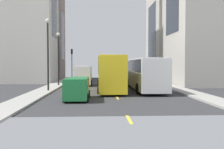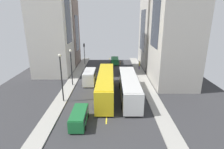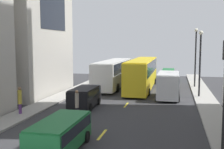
{
  "view_description": "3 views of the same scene",
  "coord_description": "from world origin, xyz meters",
  "px_view_note": "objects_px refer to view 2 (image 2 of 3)",
  "views": [
    {
      "loc": [
        1.51,
        33.76,
        2.77
      ],
      "look_at": [
        -0.17,
        0.76,
        1.46
      ],
      "focal_mm": 41.5,
      "sensor_mm": 36.0,
      "label": 1
    },
    {
      "loc": [
        -0.68,
        32.55,
        12.3
      ],
      "look_at": [
        -0.7,
        -0.96,
        1.58
      ],
      "focal_mm": 29.32,
      "sensor_mm": 36.0,
      "label": 2
    },
    {
      "loc": [
        4.19,
        -28.33,
        5.42
      ],
      "look_at": [
        -1.86,
        -1.7,
        2.43
      ],
      "focal_mm": 44.82,
      "sensor_mm": 36.0,
      "label": 3
    }
  ],
  "objects_px": {
    "car_green_1": "(115,60)",
    "city_bus_white": "(129,85)",
    "car_black_0": "(124,70)",
    "delivery_van_white": "(90,76)",
    "traffic_light_near_corner": "(84,50)",
    "pedestrian_crossing_mid": "(139,65)",
    "car_green_2": "(79,117)",
    "pedestrian_crossing_near": "(120,65)",
    "streetcar_yellow": "(106,83)"
  },
  "relations": [
    {
      "from": "car_green_1",
      "to": "city_bus_white",
      "type": "bearing_deg",
      "value": 95.12
    },
    {
      "from": "car_black_0",
      "to": "car_green_1",
      "type": "distance_m",
      "value": 9.79
    },
    {
      "from": "delivery_van_white",
      "to": "car_black_0",
      "type": "relative_size",
      "value": 1.25
    },
    {
      "from": "traffic_light_near_corner",
      "to": "car_green_1",
      "type": "bearing_deg",
      "value": -173.8
    },
    {
      "from": "pedestrian_crossing_mid",
      "to": "car_green_2",
      "type": "bearing_deg",
      "value": -26.19
    },
    {
      "from": "pedestrian_crossing_mid",
      "to": "traffic_light_near_corner",
      "type": "xyz_separation_m",
      "value": [
        13.73,
        -4.95,
        2.7
      ]
    },
    {
      "from": "pedestrian_crossing_near",
      "to": "pedestrian_crossing_mid",
      "type": "relative_size",
      "value": 1.04
    },
    {
      "from": "delivery_van_white",
      "to": "pedestrian_crossing_mid",
      "type": "distance_m",
      "value": 14.25
    },
    {
      "from": "pedestrian_crossing_near",
      "to": "pedestrian_crossing_mid",
      "type": "height_order",
      "value": "pedestrian_crossing_mid"
    },
    {
      "from": "pedestrian_crossing_near",
      "to": "city_bus_white",
      "type": "bearing_deg",
      "value": 146.2
    },
    {
      "from": "city_bus_white",
      "to": "car_green_1",
      "type": "bearing_deg",
      "value": -84.88
    },
    {
      "from": "city_bus_white",
      "to": "streetcar_yellow",
      "type": "xyz_separation_m",
      "value": [
        3.69,
        -0.75,
        0.12
      ]
    },
    {
      "from": "car_black_0",
      "to": "pedestrian_crossing_mid",
      "type": "height_order",
      "value": "pedestrian_crossing_mid"
    },
    {
      "from": "car_black_0",
      "to": "delivery_van_white",
      "type": "bearing_deg",
      "value": 38.85
    },
    {
      "from": "streetcar_yellow",
      "to": "delivery_van_white",
      "type": "bearing_deg",
      "value": -59.53
    },
    {
      "from": "car_green_2",
      "to": "streetcar_yellow",
      "type": "bearing_deg",
      "value": -109.16
    },
    {
      "from": "pedestrian_crossing_near",
      "to": "traffic_light_near_corner",
      "type": "bearing_deg",
      "value": 25.39
    },
    {
      "from": "pedestrian_crossing_near",
      "to": "car_black_0",
      "type": "bearing_deg",
      "value": 153.83
    },
    {
      "from": "traffic_light_near_corner",
      "to": "pedestrian_crossing_mid",
      "type": "bearing_deg",
      "value": 160.18
    },
    {
      "from": "city_bus_white",
      "to": "streetcar_yellow",
      "type": "relative_size",
      "value": 0.9
    },
    {
      "from": "car_green_1",
      "to": "traffic_light_near_corner",
      "type": "distance_m",
      "value": 8.55
    },
    {
      "from": "delivery_van_white",
      "to": "pedestrian_crossing_mid",
      "type": "bearing_deg",
      "value": -139.09
    },
    {
      "from": "car_green_1",
      "to": "pedestrian_crossing_near",
      "type": "distance_m",
      "value": 5.88
    },
    {
      "from": "city_bus_white",
      "to": "streetcar_yellow",
      "type": "distance_m",
      "value": 3.77
    },
    {
      "from": "car_black_0",
      "to": "car_green_2",
      "type": "bearing_deg",
      "value": 71.3
    },
    {
      "from": "delivery_van_white",
      "to": "car_green_1",
      "type": "height_order",
      "value": "delivery_van_white"
    },
    {
      "from": "delivery_van_white",
      "to": "pedestrian_crossing_near",
      "type": "xyz_separation_m",
      "value": [
        -6.19,
        -9.39,
        -0.34
      ]
    },
    {
      "from": "car_green_2",
      "to": "traffic_light_near_corner",
      "type": "relative_size",
      "value": 0.8
    },
    {
      "from": "car_black_0",
      "to": "traffic_light_near_corner",
      "type": "relative_size",
      "value": 0.75
    },
    {
      "from": "car_black_0",
      "to": "pedestrian_crossing_mid",
      "type": "distance_m",
      "value": 5.43
    },
    {
      "from": "streetcar_yellow",
      "to": "delivery_van_white",
      "type": "xyz_separation_m",
      "value": [
        3.23,
        -5.48,
        -0.61
      ]
    },
    {
      "from": "city_bus_white",
      "to": "car_black_0",
      "type": "distance_m",
      "value": 11.82
    },
    {
      "from": "streetcar_yellow",
      "to": "pedestrian_crossing_mid",
      "type": "xyz_separation_m",
      "value": [
        -7.55,
        -14.81,
        -0.87
      ]
    },
    {
      "from": "streetcar_yellow",
      "to": "car_green_1",
      "type": "bearing_deg",
      "value": -94.91
    },
    {
      "from": "car_green_2",
      "to": "pedestrian_crossing_near",
      "type": "distance_m",
      "value": 23.91
    },
    {
      "from": "delivery_van_white",
      "to": "car_black_0",
      "type": "distance_m",
      "value": 8.86
    },
    {
      "from": "city_bus_white",
      "to": "delivery_van_white",
      "type": "bearing_deg",
      "value": -42.02
    },
    {
      "from": "pedestrian_crossing_mid",
      "to": "traffic_light_near_corner",
      "type": "height_order",
      "value": "traffic_light_near_corner"
    },
    {
      "from": "city_bus_white",
      "to": "pedestrian_crossing_near",
      "type": "relative_size",
      "value": 5.91
    },
    {
      "from": "car_green_2",
      "to": "pedestrian_crossing_near",
      "type": "bearing_deg",
      "value": -104.16
    },
    {
      "from": "streetcar_yellow",
      "to": "car_green_1",
      "type": "height_order",
      "value": "streetcar_yellow"
    },
    {
      "from": "delivery_van_white",
      "to": "car_green_2",
      "type": "xyz_separation_m",
      "value": [
        -0.34,
        13.8,
        -0.51
      ]
    },
    {
      "from": "streetcar_yellow",
      "to": "car_black_0",
      "type": "relative_size",
      "value": 3.45
    },
    {
      "from": "city_bus_white",
      "to": "traffic_light_near_corner",
      "type": "bearing_deg",
      "value": -64.29
    },
    {
      "from": "streetcar_yellow",
      "to": "delivery_van_white",
      "type": "height_order",
      "value": "streetcar_yellow"
    },
    {
      "from": "car_black_0",
      "to": "traffic_light_near_corner",
      "type": "xyz_separation_m",
      "value": [
        9.85,
        -8.74,
        2.97
      ]
    },
    {
      "from": "streetcar_yellow",
      "to": "car_green_2",
      "type": "distance_m",
      "value": 8.88
    },
    {
      "from": "delivery_van_white",
      "to": "pedestrian_crossing_near",
      "type": "relative_size",
      "value": 2.38
    },
    {
      "from": "traffic_light_near_corner",
      "to": "pedestrian_crossing_near",
      "type": "bearing_deg",
      "value": 151.86
    },
    {
      "from": "car_green_2",
      "to": "pedestrian_crossing_mid",
      "type": "distance_m",
      "value": 25.38
    }
  ]
}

